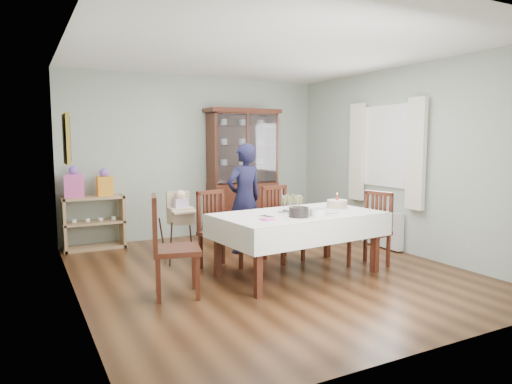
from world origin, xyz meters
TOP-DOWN VIEW (x-y plane):
  - floor at (0.00, 0.00)m, footprint 5.00×5.00m
  - room_shell at (0.00, 0.53)m, footprint 5.00×5.00m
  - dining_table at (0.25, -0.30)m, footprint 2.10×1.33m
  - china_cabinet at (0.75, 2.26)m, footprint 1.30×0.48m
  - sideboard at (-1.75, 2.28)m, footprint 0.90×0.38m
  - picture_frame at (-2.22, 0.80)m, footprint 0.04×0.48m
  - window at (2.22, 0.30)m, footprint 0.04×1.02m
  - curtain_left at (2.16, -0.32)m, footprint 0.07×0.30m
  - curtain_right at (2.16, 0.92)m, footprint 0.07×0.30m
  - radiator at (2.16, 0.30)m, footprint 0.10×0.80m
  - chair_far_left at (-0.50, 0.38)m, footprint 0.55×0.55m
  - chair_far_right at (0.44, 0.37)m, footprint 0.53×0.53m
  - chair_end_left at (-1.32, -0.36)m, footprint 0.58×0.58m
  - chair_end_right at (1.27, -0.43)m, footprint 0.52×0.52m
  - woman at (0.17, 1.00)m, footprint 0.63×0.46m
  - high_chair at (-0.80, 1.01)m, footprint 0.44×0.44m
  - champagne_tray at (0.20, -0.23)m, footprint 0.34×0.34m
  - birthday_cake at (0.88, -0.24)m, footprint 0.30×0.30m
  - plate_stack_dark at (0.10, -0.53)m, footprint 0.26×0.26m
  - plate_stack_white at (0.34, -0.57)m, footprint 0.25×0.25m
  - napkin_stack at (-0.32, -0.56)m, footprint 0.15×0.15m
  - cutlery at (-0.25, -0.35)m, footprint 0.15×0.18m
  - cake_knife at (0.53, -0.54)m, footprint 0.26×0.03m
  - gift_bag_pink at (-2.01, 2.26)m, footprint 0.29×0.22m
  - gift_bag_orange at (-1.58, 2.26)m, footprint 0.24×0.17m

SIDE VIEW (x-z plane):
  - floor at x=0.00m, z-range 0.00..0.00m
  - chair_end_right at x=1.27m, z-range -0.20..0.77m
  - chair_far_left at x=-0.50m, z-range -0.20..0.79m
  - radiator at x=2.16m, z-range 0.02..0.57m
  - chair_far_right at x=0.44m, z-range -0.20..0.80m
  - chair_end_left at x=-1.32m, z-range -0.22..0.85m
  - high_chair at x=-0.80m, z-range -0.11..0.86m
  - dining_table at x=0.25m, z-range 0.00..0.76m
  - sideboard at x=-1.75m, z-range 0.00..0.80m
  - cutlery at x=-0.25m, z-range 0.76..0.77m
  - cake_knife at x=0.53m, z-range 0.76..0.77m
  - napkin_stack at x=-0.32m, z-range 0.76..0.78m
  - woman at x=0.17m, z-range 0.00..1.59m
  - plate_stack_white at x=0.34m, z-range 0.76..0.84m
  - birthday_cake at x=0.88m, z-range 0.71..0.92m
  - plate_stack_dark at x=0.10m, z-range 0.76..0.87m
  - champagne_tray at x=0.20m, z-range 0.72..0.93m
  - gift_bag_orange at x=-1.58m, z-range 0.78..1.19m
  - gift_bag_pink at x=-2.01m, z-range 0.77..1.24m
  - china_cabinet at x=0.75m, z-range 0.04..2.21m
  - curtain_left at x=2.16m, z-range 0.67..2.23m
  - curtain_right at x=2.16m, z-range 0.67..2.23m
  - window at x=2.22m, z-range 0.94..2.16m
  - picture_frame at x=-2.22m, z-range 1.36..1.94m
  - room_shell at x=0.00m, z-range -0.80..4.20m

